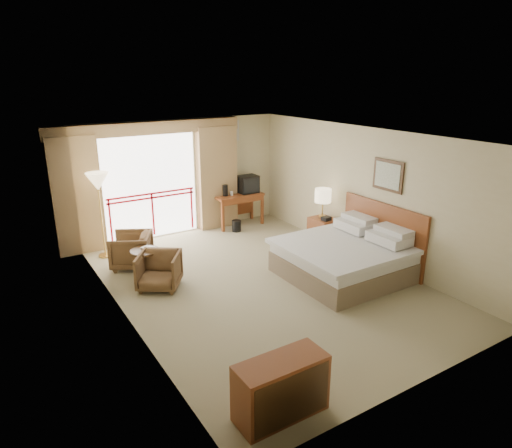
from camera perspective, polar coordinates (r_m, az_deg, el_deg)
floor at (r=8.54m, az=0.65°, el=-7.30°), size 7.00×7.00×0.00m
ceiling at (r=7.77m, az=0.72°, el=10.97°), size 7.00×7.00×0.00m
wall_back at (r=11.06m, az=-9.21°, el=5.87°), size 5.00×0.00×5.00m
wall_front at (r=5.63m, az=20.47°, el=-7.54°), size 5.00×0.00×5.00m
wall_left at (r=7.09m, az=-16.59°, el=-1.80°), size 0.00×7.00×7.00m
wall_right at (r=9.59m, az=13.39°, el=3.67°), size 0.00×7.00×7.00m
balcony_door at (r=10.80m, az=-13.03°, el=4.51°), size 2.40×0.00×2.40m
balcony_railing at (r=10.88m, az=-12.85°, el=2.51°), size 2.09×0.03×1.02m
curtain_left at (r=10.27m, az=-21.50°, el=3.27°), size 1.00×0.26×2.50m
curtain_right at (r=11.30m, az=-4.90°, el=5.78°), size 1.00×0.26×2.50m
valance at (r=10.48m, az=-13.38°, el=11.58°), size 4.40×0.22×0.28m
hvac_vent at (r=11.43m, az=-3.29°, el=11.56°), size 0.50×0.04×0.50m
bed at (r=8.81m, az=11.04°, el=-4.15°), size 2.13×2.06×0.97m
headboard at (r=9.37m, az=15.48°, el=-1.33°), size 0.06×2.10×1.30m
framed_art at (r=9.06m, az=16.17°, el=5.85°), size 0.04×0.72×0.60m
nightstand at (r=10.21m, az=8.34°, el=-1.08°), size 0.49×0.58×0.67m
table_lamp at (r=10.01m, az=8.37°, el=3.47°), size 0.36×0.36×0.63m
phone at (r=9.96m, az=8.77°, el=0.67°), size 0.20×0.17×0.08m
desk at (r=11.56m, az=-2.44°, el=2.96°), size 1.24×0.60×0.81m
tv at (r=11.55m, az=-1.02°, el=5.00°), size 0.49×0.39×0.44m
coffee_maker at (r=11.27m, az=-3.87°, el=4.19°), size 0.17×0.17×0.28m
cup at (r=11.32m, az=-3.07°, el=3.81°), size 0.07×0.07×0.11m
wastebasket at (r=11.18m, az=-2.45°, el=-0.23°), size 0.28×0.28×0.28m
armchair_far at (r=9.54m, az=-15.15°, el=-5.14°), size 1.04×1.03×0.70m
armchair_near at (r=8.53m, az=-11.86°, el=-7.77°), size 1.00×1.01×0.67m
side_table at (r=8.75m, az=-13.63°, el=-4.33°), size 0.54×0.54×0.59m
book at (r=8.68m, az=-13.73°, el=-3.17°), size 0.27×0.30×0.02m
floor_lamp at (r=9.78m, az=-19.16°, el=4.62°), size 0.46×0.46×1.80m
dresser at (r=5.42m, az=3.18°, el=-19.81°), size 1.06×0.45×0.71m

